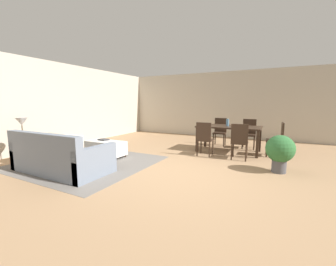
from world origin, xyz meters
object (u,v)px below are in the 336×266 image
Objects in this scene: dining_chair_near_right at (240,140)px; dining_chair_far_left at (220,130)px; potted_plant at (280,151)px; dining_chair_near_left at (204,137)px; couch at (60,158)px; ottoman_table at (106,148)px; dining_chair_far_right at (249,132)px; table_lamp at (22,122)px; vase_centerpiece at (228,122)px; book_on_ottoman at (104,140)px; side_table at (24,145)px; dining_chair_head_east at (278,138)px; dining_table at (229,129)px.

dining_chair_near_right is 1.90m from dining_chair_far_left.
dining_chair_near_left is at bearing 160.98° from potted_plant.
ottoman_table is (-0.06, 1.39, -0.05)m from couch.
dining_chair_near_left and dining_chair_far_right have the same top height.
vase_centerpiece is at bearing 40.63° from table_lamp.
potted_plant is (4.27, 0.58, 0.02)m from book_on_ottoman.
dining_chair_head_east is (5.36, 3.46, 0.07)m from side_table.
ottoman_table is at bearing -128.34° from dining_chair_far_left.
dining_chair_near_left is 1.90m from dining_chair_far_right.
dining_chair_far_right reaches higher than dining_table.
dining_chair_far_left is at bearing 62.38° from couch.
couch is at bearing -130.32° from dining_chair_near_left.
dining_chair_far_right is (0.94, 1.65, 0.00)m from dining_chair_near_left.
couch reaches higher than dining_table.
dining_chair_far_left is (-0.46, 0.86, -0.15)m from dining_table.
dining_chair_head_east is at bearing 40.93° from couch.
side_table is (-1.28, -1.37, 0.21)m from ottoman_table.
dining_chair_far_left is at bearing 51.66° from ottoman_table.
ottoman_table is 2.67m from dining_chair_near_left.
dining_chair_head_east reaches higher than dining_table.
table_lamp is at bearing -136.61° from dining_chair_far_right.
vase_centerpiece is (4.03, 3.46, -0.11)m from table_lamp.
side_table is 0.32× the size of dining_table.
side_table is 5.63m from dining_chair_far_left.
side_table is (-1.34, 0.02, 0.16)m from couch.
dining_chair_near_right is (3.23, 1.28, 0.28)m from ottoman_table.
potted_plant reaches higher than dining_table.
dining_chair_far_right is (0.03, 1.65, 0.00)m from dining_chair_near_right.
side_table reaches higher than book_on_ottoman.
potted_plant is at bearing -46.25° from vase_centerpiece.
dining_chair_near_right is 3.54× the size of book_on_ottoman.
ottoman_table is 4.19m from potted_plant.
dining_chair_near_left is at bearing 36.27° from side_table.
couch is 2.66× the size of potted_plant.
couch is 2.26× the size of dining_chair_far_right.
couch reaches higher than potted_plant.
dining_chair_near_right is (4.51, 2.64, 0.07)m from side_table.
vase_centerpiece is at bearing 52.30° from couch.
vase_centerpiece is (-0.48, 0.82, 0.35)m from dining_chair_near_right.
dining_chair_near_left is (2.32, 1.28, 0.28)m from ottoman_table.
dining_chair_near_left reaches higher than ottoman_table.
vase_centerpiece is (-0.04, -0.01, 0.19)m from dining_table.
potted_plant is (0.05, -1.44, -0.06)m from dining_chair_head_east.
dining_chair_near_left is at bearing 26.00° from book_on_ottoman.
dining_chair_near_left is at bearing 36.27° from table_lamp.
vase_centerpiece is at bearing 40.63° from side_table.
dining_chair_far_right is 1.00× the size of dining_chair_head_east.
table_lamp is 4.49m from dining_chair_near_left.
dining_chair_far_right is at bearing 134.54° from dining_chair_head_east.
side_table is 2.19× the size of book_on_ottoman.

